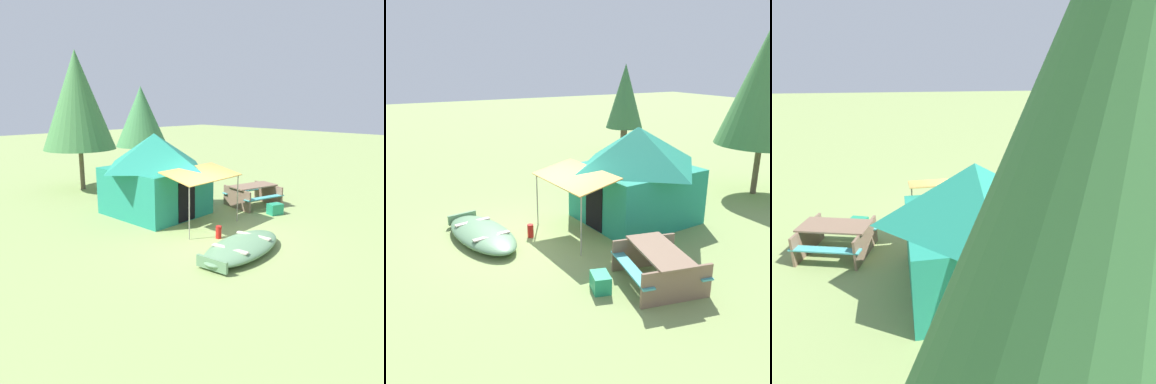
# 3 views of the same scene
# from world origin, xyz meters

# --- Properties ---
(ground_plane) EXTENTS (80.00, 80.00, 0.00)m
(ground_plane) POSITION_xyz_m (0.00, 0.00, 0.00)
(ground_plane) COLOR #869C58
(beached_rowboat) EXTENTS (3.11, 1.72, 0.37)m
(beached_rowboat) POSITION_xyz_m (-0.41, -1.33, 0.19)
(beached_rowboat) COLOR #5C865E
(beached_rowboat) RESTS_ON ground_plane
(canvas_cabin_tent) EXTENTS (3.16, 4.53, 2.78)m
(canvas_cabin_tent) POSITION_xyz_m (0.32, 3.09, 1.44)
(canvas_cabin_tent) COLOR #22886E
(canvas_cabin_tent) RESTS_ON ground_plane
(picnic_table) EXTENTS (2.00, 1.85, 0.79)m
(picnic_table) POSITION_xyz_m (3.55, 1.35, 0.49)
(picnic_table) COLOR #7F634D
(picnic_table) RESTS_ON ground_plane
(cooler_box) EXTENTS (0.56, 0.48, 0.38)m
(cooler_box) POSITION_xyz_m (3.20, 0.12, 0.19)
(cooler_box) COLOR #229264
(cooler_box) RESTS_ON ground_plane
(fuel_can) EXTENTS (0.19, 0.19, 0.36)m
(fuel_can) POSITION_xyz_m (0.03, -0.13, 0.18)
(fuel_can) COLOR red
(fuel_can) RESTS_ON ground_plane
(pine_tree_back_right) EXTENTS (1.85, 1.85, 4.43)m
(pine_tree_back_right) POSITION_xyz_m (-7.58, 8.16, 2.83)
(pine_tree_back_right) COLOR brown
(pine_tree_back_right) RESTS_ON ground_plane
(pine_tree_far_center) EXTENTS (3.08, 3.08, 5.93)m
(pine_tree_far_center) POSITION_xyz_m (0.33, 8.32, 3.86)
(pine_tree_far_center) COLOR brown
(pine_tree_far_center) RESTS_ON ground_plane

